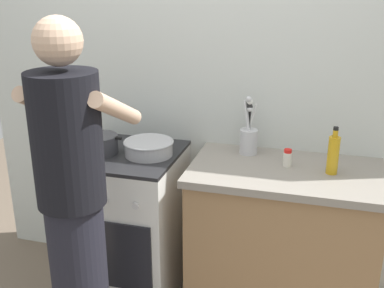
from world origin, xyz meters
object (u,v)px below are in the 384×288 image
at_px(utensil_crock, 249,136).
at_px(oil_bottle, 333,154).
at_px(pot, 99,144).
at_px(mixing_bowl, 149,147).
at_px(person, 74,210).
at_px(stove_range, 129,223).
at_px(spice_bottle, 287,158).

height_order(utensil_crock, oil_bottle, utensil_crock).
bearing_deg(pot, mixing_bowl, 8.98).
height_order(pot, mixing_bowl, pot).
xyz_separation_m(utensil_crock, person, (-0.65, -0.81, -0.14)).
bearing_deg(person, mixing_bowl, 79.81).
distance_m(pot, person, 0.62).
bearing_deg(stove_range, utensil_crock, 14.84).
bearing_deg(utensil_crock, mixing_bowl, -161.90).
xyz_separation_m(pot, oil_bottle, (1.26, 0.05, 0.05)).
relative_size(pot, oil_bottle, 1.12).
xyz_separation_m(stove_range, oil_bottle, (1.12, 0.01, 0.55)).
bearing_deg(pot, spice_bottle, 4.67).
distance_m(mixing_bowl, oil_bottle, 0.99).
relative_size(utensil_crock, person, 0.20).
height_order(mixing_bowl, person, person).
distance_m(mixing_bowl, person, 0.65).
bearing_deg(stove_range, oil_bottle, 0.28).
height_order(stove_range, mixing_bowl, mixing_bowl).
relative_size(oil_bottle, person, 0.14).
bearing_deg(oil_bottle, person, -149.78).
xyz_separation_m(pot, mixing_bowl, (0.28, 0.04, -0.01)).
bearing_deg(oil_bottle, mixing_bowl, -179.93).
xyz_separation_m(stove_range, utensil_crock, (0.67, 0.18, 0.55)).
xyz_separation_m(spice_bottle, person, (-0.87, -0.68, -0.09)).
distance_m(stove_range, person, 0.76).
height_order(spice_bottle, person, person).
relative_size(pot, utensil_crock, 0.83).
height_order(stove_range, utensil_crock, utensil_crock).
height_order(spice_bottle, oil_bottle, oil_bottle).
relative_size(utensil_crock, oil_bottle, 1.36).
bearing_deg(stove_range, person, -87.72).
relative_size(pot, person, 0.16).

